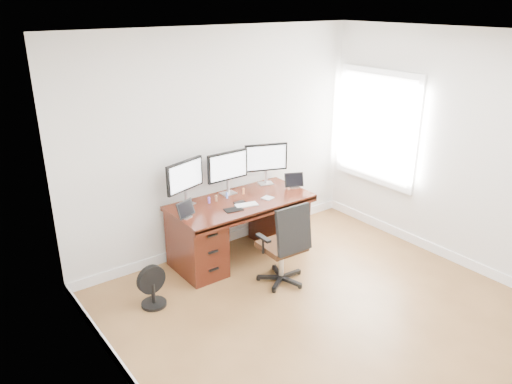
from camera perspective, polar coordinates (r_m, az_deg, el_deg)
ground at (r=5.07m, az=10.53°, el=-15.14°), size 4.50×4.50×0.00m
back_wall at (r=6.04m, az=-4.26°, el=5.62°), size 4.00×0.10×2.70m
right_wall at (r=6.03m, az=23.86°, el=3.82°), size 0.10×4.50×2.70m
desk at (r=6.05m, az=-1.87°, el=-3.92°), size 1.70×0.80×0.75m
office_chair at (r=5.53m, az=3.22°, el=-7.47°), size 0.56×0.54×0.97m
floor_fan at (r=5.30m, az=-11.73°, el=-10.58°), size 0.31×0.26×0.45m
monitor_left at (r=5.70m, az=-8.12°, el=1.68°), size 0.54×0.20×0.53m
monitor_center at (r=5.98m, az=-3.25°, el=2.81°), size 0.55×0.14×0.53m
monitor_right at (r=6.30m, az=1.15°, el=3.81°), size 0.53×0.23×0.53m
tablet_left at (r=5.45m, az=-7.99°, el=-2.08°), size 0.25×0.15×0.19m
tablet_right at (r=6.27m, az=4.42°, el=1.25°), size 0.25×0.16×0.19m
keyboard at (r=5.74m, az=-1.11°, el=-1.48°), size 0.28×0.18×0.01m
trackpad at (r=5.94m, az=1.33°, el=-0.68°), size 0.15×0.15×0.01m
drawing_tablet at (r=5.62m, az=-2.60°, el=-2.02°), size 0.22×0.16×0.01m
phone at (r=5.82m, az=-1.91°, el=-1.18°), size 0.13×0.07×0.01m
figurine_purple at (r=5.81m, az=-5.39°, el=-0.88°), size 0.03×0.03×0.08m
figurine_brown at (r=5.86m, az=-4.58°, el=-0.66°), size 0.03×0.03×0.08m
figurine_blue at (r=5.93m, az=-3.34°, el=-0.33°), size 0.03×0.03×0.08m
figurine_orange at (r=6.06m, az=-1.44°, el=0.17°), size 0.03×0.03×0.08m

